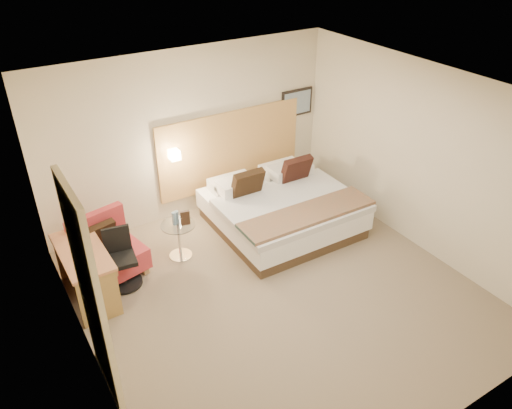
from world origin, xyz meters
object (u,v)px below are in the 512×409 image
bed (281,209)px  desk_chair (122,263)px  side_table (179,239)px  lounge_chair (108,252)px  desk (85,260)px

bed → desk_chair: (-2.59, -0.03, 0.01)m
side_table → bed: bearing=-4.0°
lounge_chair → desk: 0.55m
side_table → desk_chair: desk_chair is taller
bed → desk: 3.05m
bed → side_table: (-1.69, 0.12, -0.02)m
lounge_chair → desk_chair: 0.33m
desk_chair → desk: bearing=-177.6°
lounge_chair → side_table: (0.98, -0.17, -0.04)m
lounge_chair → side_table: 1.00m
bed → lounge_chair: bearing=173.8°
bed → side_table: 1.70m
bed → side_table: size_ratio=3.60×
lounge_chair → desk: (-0.36, -0.34, 0.23)m
side_table → lounge_chair: bearing=170.0°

